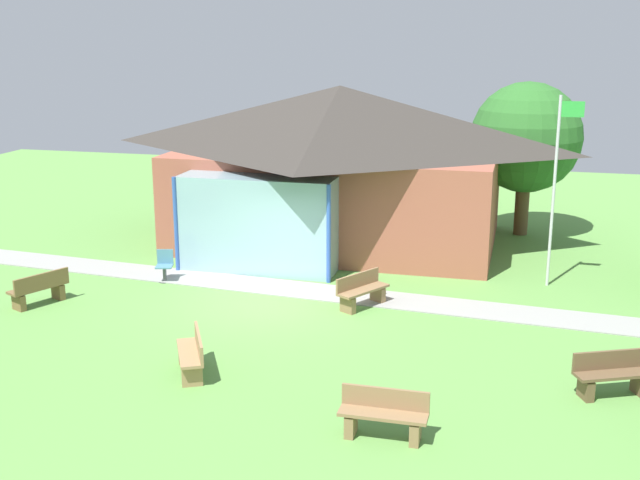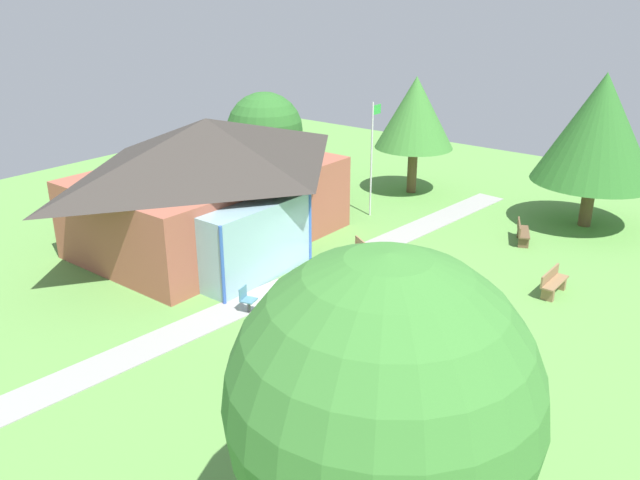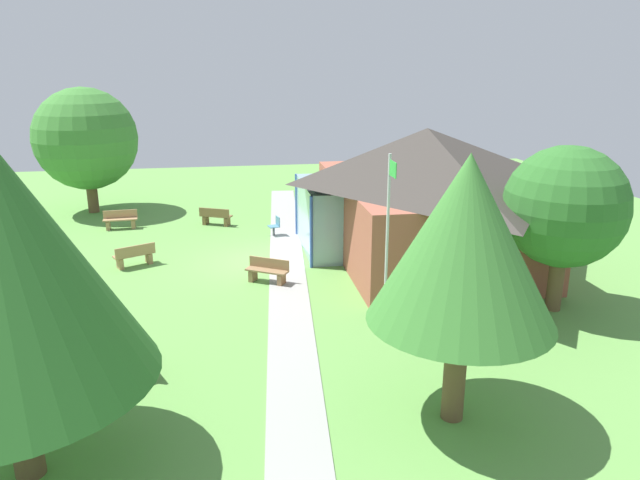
% 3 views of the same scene
% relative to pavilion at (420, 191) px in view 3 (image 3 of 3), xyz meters
% --- Properties ---
extents(ground_plane, '(44.00, 44.00, 0.00)m').
position_rel_pavilion_xyz_m(ground_plane, '(-0.14, -6.45, -2.58)').
color(ground_plane, '#609947').
extents(pavilion, '(10.83, 8.34, 4.98)m').
position_rel_pavilion_xyz_m(pavilion, '(0.00, 0.00, 0.00)').
color(pavilion, '#A35642').
rests_on(pavilion, ground_plane).
extents(footpath, '(25.49, 3.50, 0.03)m').
position_rel_pavilion_xyz_m(footpath, '(-0.14, -5.16, -2.57)').
color(footpath, '#999993').
rests_on(footpath, ground_plane).
extents(flagpole, '(0.64, 0.08, 5.07)m').
position_rel_pavilion_xyz_m(flagpole, '(6.59, -3.12, 0.23)').
color(flagpole, silver).
rests_on(flagpole, ground_plane).
extents(bench_rear_near_path, '(1.15, 1.51, 0.84)m').
position_rel_pavilion_xyz_m(bench_rear_near_path, '(2.06, -6.06, -2.18)').
color(bench_rear_near_path, olive).
rests_on(bench_rear_near_path, ground_plane).
extents(bench_lawn_far_right, '(1.55, 1.03, 0.84)m').
position_rel_pavilion_xyz_m(bench_lawn_far_right, '(7.61, -9.78, -2.18)').
color(bench_lawn_far_right, brown).
rests_on(bench_lawn_far_right, ground_plane).
extents(bench_front_center, '(1.08, 1.54, 0.84)m').
position_rel_pavilion_xyz_m(bench_front_center, '(-0.42, -10.82, -2.18)').
color(bench_front_center, '#9E7A51').
rests_on(bench_front_center, ground_plane).
extents(bench_front_right, '(1.50, 0.45, 0.84)m').
position_rel_pavilion_xyz_m(bench_front_right, '(3.73, -12.44, -2.18)').
color(bench_front_right, olive).
rests_on(bench_front_right, ground_plane).
extents(bench_mid_left, '(1.03, 1.55, 0.84)m').
position_rel_pavilion_xyz_m(bench_mid_left, '(-5.76, -7.89, -2.18)').
color(bench_mid_left, brown).
rests_on(bench_mid_left, ground_plane).
extents(bench_front_left, '(0.54, 1.53, 0.84)m').
position_rel_pavilion_xyz_m(bench_front_left, '(-5.87, -12.19, -2.18)').
color(bench_front_left, '#9E7A51').
rests_on(bench_front_left, ground_plane).
extents(patio_chair_west, '(0.54, 0.54, 0.86)m').
position_rel_pavilion_xyz_m(patio_chair_west, '(-3.57, -5.31, -2.17)').
color(patio_chair_west, teal).
rests_on(patio_chair_west, ground_plane).
extents(tree_lawn_corner, '(4.99, 4.99, 6.21)m').
position_rel_pavilion_xyz_m(tree_lawn_corner, '(-9.34, -14.06, 1.12)').
color(tree_lawn_corner, brown).
rests_on(tree_lawn_corner, ground_plane).
extents(tree_behind_pavilion_right, '(3.60, 3.60, 5.06)m').
position_rel_pavilion_xyz_m(tree_behind_pavilion_right, '(5.77, 2.46, 0.65)').
color(tree_behind_pavilion_right, brown).
rests_on(tree_behind_pavilion_right, ground_plane).
extents(tree_east_hedge, '(3.80, 3.80, 5.69)m').
position_rel_pavilion_xyz_m(tree_east_hedge, '(10.75, -2.76, 1.37)').
color(tree_east_hedge, brown).
rests_on(tree_east_hedge, ground_plane).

